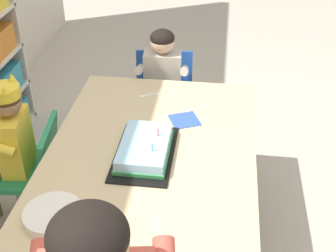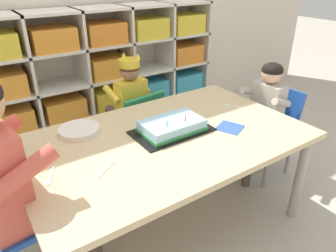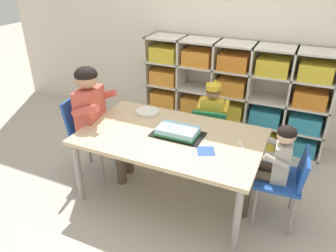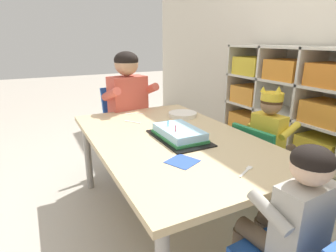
{
  "view_description": "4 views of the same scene",
  "coord_description": "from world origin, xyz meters",
  "px_view_note": "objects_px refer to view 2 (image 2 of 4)",
  "views": [
    {
      "loc": [
        -1.48,
        -0.27,
        1.76
      ],
      "look_at": [
        0.1,
        -0.07,
        0.7
      ],
      "focal_mm": 49.42,
      "sensor_mm": 36.0,
      "label": 1
    },
    {
      "loc": [
        -0.78,
        -1.17,
        1.36
      ],
      "look_at": [
        0.04,
        0.04,
        0.61
      ],
      "focal_mm": 33.54,
      "sensor_mm": 36.0,
      "label": 2
    },
    {
      "loc": [
        0.92,
        -2.07,
        1.83
      ],
      "look_at": [
        0.01,
        -0.07,
        0.7
      ],
      "focal_mm": 34.62,
      "sensor_mm": 36.0,
      "label": 3
    },
    {
      "loc": [
        1.35,
        -0.71,
        1.14
      ],
      "look_at": [
        0.06,
        -0.05,
        0.67
      ],
      "focal_mm": 29.2,
      "sensor_mm": 36.0,
      "label": 4
    }
  ],
  "objects_px": {
    "child_with_crown": "(128,98)",
    "adult_helper_seated": "(13,171)",
    "fork_at_table_front_edge": "(232,106)",
    "fork_near_cake_tray": "(50,177)",
    "guest_at_table_side": "(262,108)",
    "paper_plate_stack": "(79,130)",
    "activity_table": "(166,145)",
    "classroom_chair_blue": "(137,122)",
    "birthday_cake_on_tray": "(172,127)",
    "classroom_chair_guest_side": "(269,121)",
    "fork_by_napkin": "(104,171)"
  },
  "relations": [
    {
      "from": "paper_plate_stack",
      "to": "child_with_crown",
      "type": "bearing_deg",
      "value": 39.72
    },
    {
      "from": "child_with_crown",
      "to": "fork_by_napkin",
      "type": "xyz_separation_m",
      "value": [
        -0.52,
        -0.8,
        0.05
      ]
    },
    {
      "from": "classroom_chair_blue",
      "to": "classroom_chair_guest_side",
      "type": "bearing_deg",
      "value": 138.17
    },
    {
      "from": "guest_at_table_side",
      "to": "activity_table",
      "type": "bearing_deg",
      "value": -90.18
    },
    {
      "from": "adult_helper_seated",
      "to": "classroom_chair_guest_side",
      "type": "xyz_separation_m",
      "value": [
        1.62,
        0.06,
        -0.26
      ]
    },
    {
      "from": "classroom_chair_guest_side",
      "to": "activity_table",
      "type": "bearing_deg",
      "value": -90.16
    },
    {
      "from": "child_with_crown",
      "to": "fork_by_napkin",
      "type": "bearing_deg",
      "value": 49.69
    },
    {
      "from": "activity_table",
      "to": "guest_at_table_side",
      "type": "xyz_separation_m",
      "value": [
        0.8,
        0.05,
        -0.01
      ]
    },
    {
      "from": "guest_at_table_side",
      "to": "birthday_cake_on_tray",
      "type": "relative_size",
      "value": 1.98
    },
    {
      "from": "classroom_chair_blue",
      "to": "birthday_cake_on_tray",
      "type": "xyz_separation_m",
      "value": [
        -0.09,
        -0.57,
        0.23
      ]
    },
    {
      "from": "guest_at_table_side",
      "to": "fork_at_table_front_edge",
      "type": "xyz_separation_m",
      "value": [
        -0.26,
        0.03,
        0.06
      ]
    },
    {
      "from": "fork_at_table_front_edge",
      "to": "fork_near_cake_tray",
      "type": "height_order",
      "value": "same"
    },
    {
      "from": "adult_helper_seated",
      "to": "paper_plate_stack",
      "type": "bearing_deg",
      "value": -61.66
    },
    {
      "from": "guest_at_table_side",
      "to": "birthday_cake_on_tray",
      "type": "height_order",
      "value": "guest_at_table_side"
    },
    {
      "from": "activity_table",
      "to": "paper_plate_stack",
      "type": "distance_m",
      "value": 0.46
    },
    {
      "from": "guest_at_table_side",
      "to": "fork_by_napkin",
      "type": "relative_size",
      "value": 6.64
    },
    {
      "from": "classroom_chair_blue",
      "to": "adult_helper_seated",
      "type": "distance_m",
      "value": 1.07
    },
    {
      "from": "classroom_chair_blue",
      "to": "fork_at_table_front_edge",
      "type": "bearing_deg",
      "value": 121.37
    },
    {
      "from": "birthday_cake_on_tray",
      "to": "fork_near_cake_tray",
      "type": "xyz_separation_m",
      "value": [
        -0.64,
        -0.04,
        -0.03
      ]
    },
    {
      "from": "paper_plate_stack",
      "to": "classroom_chair_blue",
      "type": "bearing_deg",
      "value": 31.47
    },
    {
      "from": "adult_helper_seated",
      "to": "birthday_cake_on_tray",
      "type": "distance_m",
      "value": 0.77
    },
    {
      "from": "guest_at_table_side",
      "to": "paper_plate_stack",
      "type": "relative_size",
      "value": 3.85
    },
    {
      "from": "guest_at_table_side",
      "to": "paper_plate_stack",
      "type": "height_order",
      "value": "guest_at_table_side"
    },
    {
      "from": "activity_table",
      "to": "guest_at_table_side",
      "type": "distance_m",
      "value": 0.81
    },
    {
      "from": "child_with_crown",
      "to": "fork_near_cake_tray",
      "type": "height_order",
      "value": "child_with_crown"
    },
    {
      "from": "child_with_crown",
      "to": "paper_plate_stack",
      "type": "distance_m",
      "value": 0.64
    },
    {
      "from": "classroom_chair_guest_side",
      "to": "birthday_cake_on_tray",
      "type": "height_order",
      "value": "birthday_cake_on_tray"
    },
    {
      "from": "child_with_crown",
      "to": "activity_table",
      "type": "bearing_deg",
      "value": 71.99
    },
    {
      "from": "guest_at_table_side",
      "to": "paper_plate_stack",
      "type": "xyz_separation_m",
      "value": [
        -1.16,
        0.23,
        0.08
      ]
    },
    {
      "from": "child_with_crown",
      "to": "birthday_cake_on_tray",
      "type": "bearing_deg",
      "value": 75.82
    },
    {
      "from": "classroom_chair_blue",
      "to": "child_with_crown",
      "type": "xyz_separation_m",
      "value": [
        -0.01,
        0.1,
        0.15
      ]
    },
    {
      "from": "guest_at_table_side",
      "to": "fork_by_napkin",
      "type": "xyz_separation_m",
      "value": [
        -1.2,
        -0.17,
        0.06
      ]
    },
    {
      "from": "guest_at_table_side",
      "to": "birthday_cake_on_tray",
      "type": "xyz_separation_m",
      "value": [
        -0.75,
        -0.03,
        0.09
      ]
    },
    {
      "from": "child_with_crown",
      "to": "classroom_chair_guest_side",
      "type": "distance_m",
      "value": 1.0
    },
    {
      "from": "child_with_crown",
      "to": "adult_helper_seated",
      "type": "distance_m",
      "value": 1.1
    },
    {
      "from": "child_with_crown",
      "to": "birthday_cake_on_tray",
      "type": "distance_m",
      "value": 0.68
    },
    {
      "from": "fork_by_napkin",
      "to": "fork_at_table_front_edge",
      "type": "height_order",
      "value": "same"
    },
    {
      "from": "classroom_chair_blue",
      "to": "fork_at_table_front_edge",
      "type": "distance_m",
      "value": 0.68
    },
    {
      "from": "classroom_chair_guest_side",
      "to": "fork_near_cake_tray",
      "type": "relative_size",
      "value": 4.53
    },
    {
      "from": "child_with_crown",
      "to": "birthday_cake_on_tray",
      "type": "height_order",
      "value": "child_with_crown"
    },
    {
      "from": "classroom_chair_guest_side",
      "to": "birthday_cake_on_tray",
      "type": "relative_size",
      "value": 1.5
    },
    {
      "from": "adult_helper_seated",
      "to": "fork_near_cake_tray",
      "type": "bearing_deg",
      "value": -111.55
    },
    {
      "from": "fork_by_napkin",
      "to": "fork_near_cake_tray",
      "type": "relative_size",
      "value": 0.9
    },
    {
      "from": "classroom_chair_guest_side",
      "to": "guest_at_table_side",
      "type": "distance_m",
      "value": 0.16
    },
    {
      "from": "child_with_crown",
      "to": "fork_at_table_front_edge",
      "type": "xyz_separation_m",
      "value": [
        0.41,
        -0.6,
        0.05
      ]
    },
    {
      "from": "birthday_cake_on_tray",
      "to": "adult_helper_seated",
      "type": "bearing_deg",
      "value": -178.73
    },
    {
      "from": "child_with_crown",
      "to": "birthday_cake_on_tray",
      "type": "xyz_separation_m",
      "value": [
        -0.08,
        -0.67,
        0.08
      ]
    },
    {
      "from": "birthday_cake_on_tray",
      "to": "fork_at_table_front_edge",
      "type": "bearing_deg",
      "value": 7.09
    },
    {
      "from": "classroom_chair_guest_side",
      "to": "fork_at_table_front_edge",
      "type": "distance_m",
      "value": 0.41
    },
    {
      "from": "activity_table",
      "to": "fork_at_table_front_edge",
      "type": "relative_size",
      "value": 12.24
    }
  ]
}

